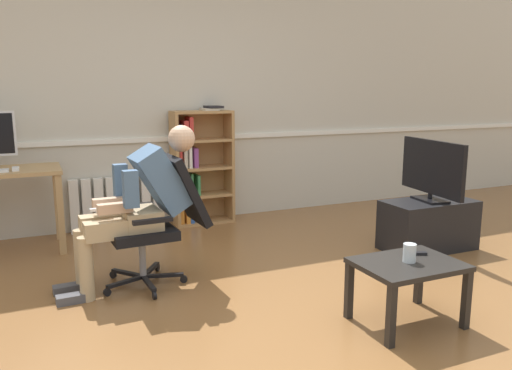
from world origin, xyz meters
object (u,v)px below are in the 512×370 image
coffee_table (408,271)px  radiator (117,203)px  computer_mouse (16,169)px  tv_screen (432,169)px  person_seated (138,202)px  drinking_glass (409,253)px  office_chair (161,215)px  bookshelf (198,168)px  tv_stand (428,225)px  spare_remote (415,253)px

coffee_table → radiator: bearing=113.6°
computer_mouse → tv_screen: bearing=-21.5°
person_seated → drinking_glass: size_ratio=10.32×
person_seated → tv_screen: bearing=83.2°
office_chair → person_seated: (-0.17, -0.01, 0.12)m
bookshelf → person_seated: size_ratio=1.07×
office_chair → tv_stand: 2.44m
tv_stand → tv_screen: bearing=-6.8°
bookshelf → office_chair: 1.74m
tv_screen → coffee_table: 1.68m
tv_screen → radiator: bearing=60.1°
tv_screen → drinking_glass: tv_screen is taller
coffee_table → person_seated: bearing=136.8°
person_seated → bookshelf: bearing=146.0°
radiator → drinking_glass: bearing=-66.4°
bookshelf → tv_screen: size_ratio=1.50×
bookshelf → tv_screen: (1.63, -1.75, 0.13)m
spare_remote → tv_screen: bearing=-23.0°
tv_screen → spare_remote: (-1.06, -1.02, -0.33)m
office_chair → computer_mouse: bearing=-141.9°
drinking_glass → spare_remote: 0.17m
tv_stand → drinking_glass: drinking_glass is taller
tv_screen → office_chair: bearing=92.1°
radiator → tv_screen: (2.49, -1.85, 0.47)m
tv_screen → coffee_table: tv_screen is taller
tv_screen → spare_remote: size_ratio=5.65×
person_seated → coffee_table: 1.93m
computer_mouse → tv_stand: 3.69m
radiator → spare_remote: (1.42, -2.87, 0.14)m
coffee_table → spare_remote: spare_remote is taller
computer_mouse → bookshelf: (1.77, 0.41, -0.16)m
person_seated → tv_screen: person_seated is taller
person_seated → spare_remote: bearing=48.7°
person_seated → drinking_glass: bearing=44.1°
office_chair → tv_screen: bearing=82.7°
bookshelf → drinking_glass: 2.91m
tv_screen → spare_remote: tv_screen is taller
computer_mouse → person_seated: size_ratio=0.08×
bookshelf → radiator: bearing=173.5°
drinking_glass → tv_stand: bearing=43.2°
drinking_glass → person_seated: bearing=136.8°
computer_mouse → bookshelf: size_ratio=0.08×
computer_mouse → office_chair: 1.53m
person_seated → coffee_table: person_seated is taller
office_chair → spare_remote: 1.82m
tv_stand → drinking_glass: size_ratio=7.30×
computer_mouse → tv_screen: (3.40, -1.34, -0.03)m
computer_mouse → bookshelf: bearing=13.1°
radiator → coffee_table: size_ratio=1.48×
office_chair → coffee_table: size_ratio=1.54×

